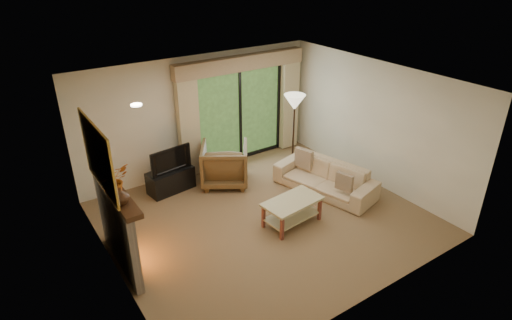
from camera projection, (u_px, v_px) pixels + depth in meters
floor at (265, 218)px, 8.02m from camera, size 5.50×5.50×0.00m
ceiling at (266, 83)px, 6.86m from camera, size 5.50×5.50×0.00m
wall_back at (200, 115)px, 9.30m from camera, size 5.00×0.00×5.00m
wall_front at (376, 225)px, 5.58m from camera, size 5.00×0.00×5.00m
wall_left at (107, 203)px, 6.06m from camera, size 0.00×5.00×5.00m
wall_right at (374, 124)px, 8.82m from camera, size 0.00×5.00×5.00m
fireplace at (117, 229)px, 6.54m from camera, size 0.24×1.70×1.37m
mirror at (98, 156)px, 5.94m from camera, size 0.07×1.45×1.02m
sliding_door at (240, 115)px, 9.85m from camera, size 2.26×0.10×2.16m
curtain_left at (189, 125)px, 9.05m from camera, size 0.45×0.18×2.35m
curtain_right at (289, 102)px, 10.40m from camera, size 0.45×0.18×2.35m
cornice at (241, 63)px, 9.24m from camera, size 3.20×0.24×0.32m
media_console at (171, 180)px, 8.85m from camera, size 1.00×0.55×0.47m
tv at (169, 159)px, 8.63m from camera, size 0.90×0.24×0.52m
armchair at (225, 164)px, 9.05m from camera, size 1.33×1.34×0.90m
sofa at (325, 178)px, 8.79m from camera, size 1.33×2.24×0.61m
pillow_near at (344, 182)px, 8.21m from camera, size 0.18×0.36×0.35m
pillow_far at (304, 158)px, 9.11m from camera, size 0.21×0.43×0.42m
coffee_table at (292, 212)px, 7.77m from camera, size 1.14×0.71×0.49m
floor_lamp at (293, 133)px, 9.48m from camera, size 0.55×0.55×1.75m
vase at (121, 196)px, 5.87m from camera, size 0.26×0.26×0.24m
branches at (113, 180)px, 6.03m from camera, size 0.53×0.49×0.47m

